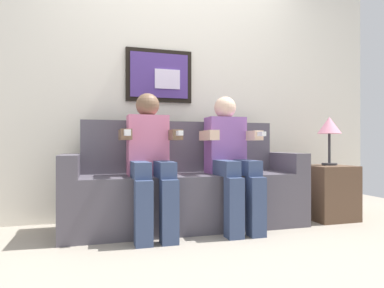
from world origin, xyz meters
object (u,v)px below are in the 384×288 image
person_on_left (150,156)px  side_table_right (329,192)px  person_on_right (231,155)px  table_lamp (329,127)px  couch (186,190)px

person_on_left → side_table_right: (1.69, 0.06, -0.36)m
person_on_left → side_table_right: bearing=2.1°
person_on_right → person_on_left: bearing=-180.0°
side_table_right → table_lamp: (0.05, 0.05, 0.61)m
person_on_left → side_table_right: 1.73m
person_on_right → table_lamp: 1.10m
person_on_left → table_lamp: bearing=3.6°
couch → person_on_right: (0.34, -0.17, 0.29)m
person_on_right → table_lamp: person_on_right is taller
couch → person_on_right: 0.48m
table_lamp → couch: bearing=177.6°
person_on_left → table_lamp: person_on_left is taller
person_on_left → person_on_right: bearing=0.0°
person_on_right → couch: bearing=153.6°
couch → table_lamp: (1.40, -0.06, 0.55)m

